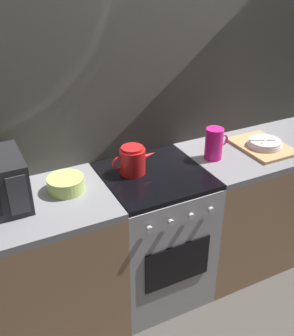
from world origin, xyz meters
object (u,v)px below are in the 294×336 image
stove_unit (154,235)px  kettle (133,160)px  pitcher (214,144)px  mixing_bowl (66,184)px  dish_pile (263,145)px

stove_unit → kettle: kettle is taller
stove_unit → pitcher: bearing=1.7°
mixing_bowl → dish_pile: 1.31m
kettle → mixing_bowl: kettle is taller
pitcher → kettle: bearing=173.6°
dish_pile → mixing_bowl: bearing=176.8°
kettle → mixing_bowl: size_ratio=1.42×
dish_pile → kettle: bearing=174.3°
mixing_bowl → stove_unit: bearing=-6.1°
kettle → pitcher: pitcher is taller
kettle → dish_pile: bearing=-5.7°
mixing_bowl → kettle: bearing=2.4°
stove_unit → pitcher: 0.69m
stove_unit → pitcher: size_ratio=4.50×
stove_unit → dish_pile: (0.80, -0.02, 0.47)m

